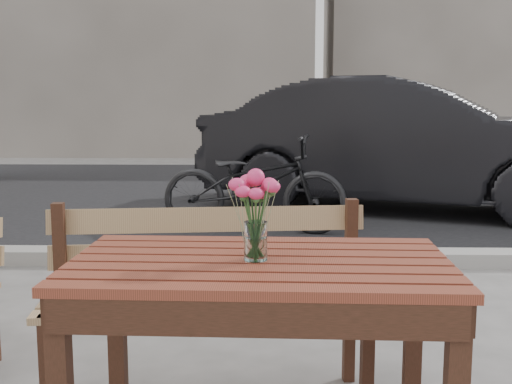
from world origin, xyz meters
TOP-DOWN VIEW (x-y plane):
  - street at (0.00, 5.06)m, footprint 30.00×8.12m
  - backdrop_buildings at (0.17, 14.40)m, footprint 15.50×4.00m
  - main_table at (-0.01, 0.02)m, footprint 1.31×0.79m
  - main_bench at (-0.25, 0.67)m, footprint 1.49×0.59m
  - main_vase at (-0.03, 0.02)m, footprint 0.17×0.17m
  - parked_car at (1.65, 5.68)m, footprint 5.14×3.25m
  - bicycle at (-0.15, 4.30)m, footprint 1.96×0.94m

SIDE VIEW (x-z plane):
  - street at x=0.00m, z-range -0.03..0.09m
  - bicycle at x=-0.15m, z-range 0.00..0.99m
  - main_bench at x=-0.25m, z-range 0.10..1.00m
  - main_table at x=-0.01m, z-range 0.27..1.06m
  - parked_car at x=1.65m, z-range 0.00..1.60m
  - main_vase at x=-0.03m, z-range 0.84..1.15m
  - backdrop_buildings at x=0.17m, z-range -0.40..7.60m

